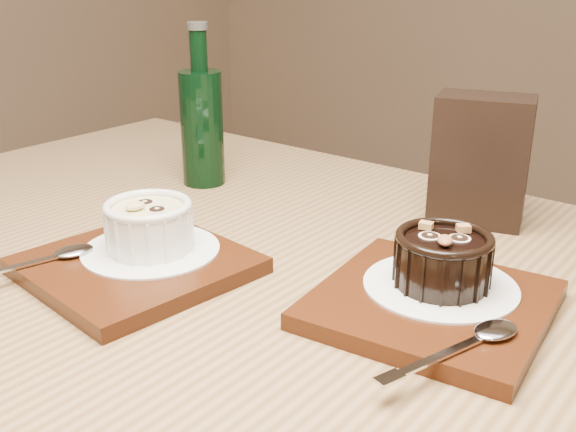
% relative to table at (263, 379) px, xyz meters
% --- Properties ---
extents(table, '(1.25, 0.88, 0.75)m').
position_rel_table_xyz_m(table, '(0.00, 0.00, 0.00)').
color(table, brown).
rests_on(table, ground).
extents(tray_left, '(0.21, 0.21, 0.01)m').
position_rel_table_xyz_m(tray_left, '(-0.12, -0.04, 0.10)').
color(tray_left, '#421C0B').
rests_on(tray_left, table).
extents(doily_left, '(0.13, 0.13, 0.00)m').
position_rel_table_xyz_m(doily_left, '(-0.12, -0.02, 0.11)').
color(doily_left, white).
rests_on(doily_left, tray_left).
extents(ramekin_white, '(0.08, 0.08, 0.05)m').
position_rel_table_xyz_m(ramekin_white, '(-0.12, -0.02, 0.13)').
color(ramekin_white, white).
rests_on(ramekin_white, doily_left).
extents(spoon_left, '(0.07, 0.14, 0.01)m').
position_rel_table_xyz_m(spoon_left, '(-0.18, -0.10, 0.11)').
color(spoon_left, silver).
rests_on(spoon_left, tray_left).
extents(tray_right, '(0.19, 0.19, 0.01)m').
position_rel_table_xyz_m(tray_right, '(0.14, 0.05, 0.10)').
color(tray_right, '#421C0B').
rests_on(tray_right, table).
extents(doily_right, '(0.13, 0.13, 0.00)m').
position_rel_table_xyz_m(doily_right, '(0.14, 0.07, 0.11)').
color(doily_right, white).
rests_on(doily_right, tray_right).
extents(ramekin_dark, '(0.08, 0.08, 0.05)m').
position_rel_table_xyz_m(ramekin_dark, '(0.14, 0.07, 0.13)').
color(ramekin_dark, black).
rests_on(ramekin_dark, doily_right).
extents(spoon_right, '(0.07, 0.13, 0.01)m').
position_rel_table_xyz_m(spoon_right, '(0.19, -0.01, 0.11)').
color(spoon_right, silver).
rests_on(spoon_right, tray_right).
extents(condiment_stand, '(0.11, 0.08, 0.14)m').
position_rel_table_xyz_m(condiment_stand, '(0.09, 0.27, 0.16)').
color(condiment_stand, black).
rests_on(condiment_stand, table).
extents(green_bottle, '(0.05, 0.05, 0.20)m').
position_rel_table_xyz_m(green_bottle, '(-0.25, 0.20, 0.17)').
color(green_bottle, black).
rests_on(green_bottle, table).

